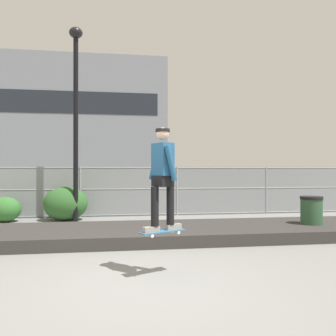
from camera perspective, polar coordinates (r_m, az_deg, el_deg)
ground_plane at (r=5.52m, az=-3.82°, el=-18.83°), size 120.00×120.00×0.00m
gravel_berm at (r=8.80m, az=-5.57°, el=-10.79°), size 15.04×2.45×0.29m
skateboard at (r=5.77m, az=-0.90°, el=-10.54°), size 0.81×0.53×0.07m
skater at (r=5.68m, az=-0.90°, el=-0.71°), size 0.69×0.62×1.72m
chain_fence at (r=12.83m, az=-6.43°, el=-3.88°), size 17.98×0.06×1.85m
street_lamp at (r=11.98m, az=-15.12°, el=10.88°), size 0.44×0.44×6.49m
parked_car_near at (r=16.75m, az=-24.21°, el=-3.32°), size 4.55×2.26×1.66m
library_building at (r=46.18m, az=-19.78°, el=6.85°), size 29.57×11.90×14.77m
shrub_left at (r=12.67m, az=-25.65°, el=-6.24°), size 1.09×0.89×0.84m
shrub_center at (r=12.30m, az=-16.71°, el=-5.70°), size 1.50×1.22×1.16m
trash_bin at (r=10.02m, az=22.80°, el=-7.30°), size 0.59×0.59×1.03m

